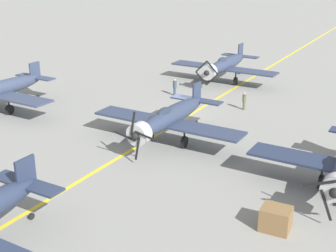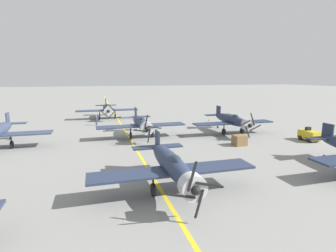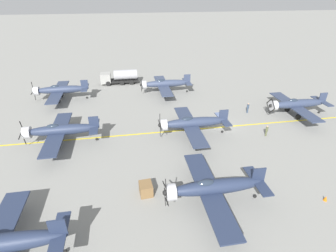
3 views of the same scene
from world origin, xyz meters
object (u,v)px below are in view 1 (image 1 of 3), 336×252
airplane_near_center (225,65)px  ground_crew_inspecting (175,87)px  ground_crew_walking (244,100)px  airplane_mid_center (169,117)px  supply_crate_by_tanker (276,219)px

airplane_near_center → ground_crew_inspecting: airplane_near_center is taller
airplane_near_center → ground_crew_inspecting: (2.25, 7.20, -1.07)m
airplane_near_center → ground_crew_walking: airplane_near_center is taller
airplane_mid_center → ground_crew_walking: airplane_mid_center is taller
airplane_mid_center → ground_crew_walking: size_ratio=7.34×
ground_crew_walking → supply_crate_by_tanker: 20.00m
airplane_near_center → ground_crew_walking: 9.76m
ground_crew_walking → ground_crew_inspecting: (7.77, -0.77, 0.05)m
airplane_mid_center → supply_crate_by_tanker: 13.27m
airplane_mid_center → supply_crate_by_tanker: airplane_mid_center is taller
airplane_near_center → airplane_mid_center: (-3.58, 18.32, 0.00)m
ground_crew_inspecting → ground_crew_walking: bearing=174.4°
airplane_mid_center → ground_crew_walking: (-1.95, -10.36, -1.12)m
airplane_mid_center → supply_crate_by_tanker: (-10.80, 7.58, -1.38)m
ground_crew_inspecting → supply_crate_by_tanker: (-16.63, 18.70, -0.31)m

